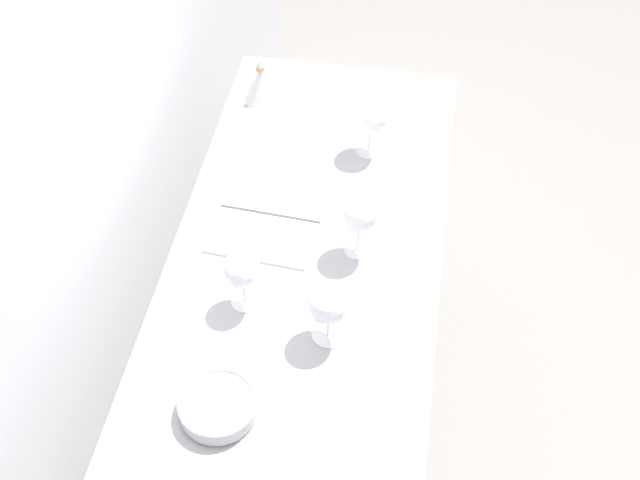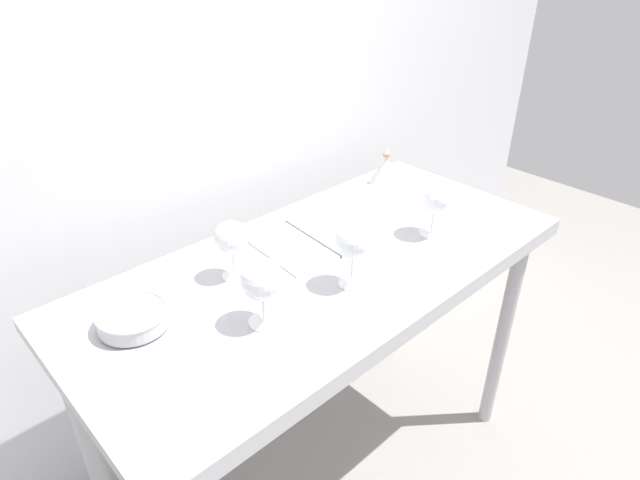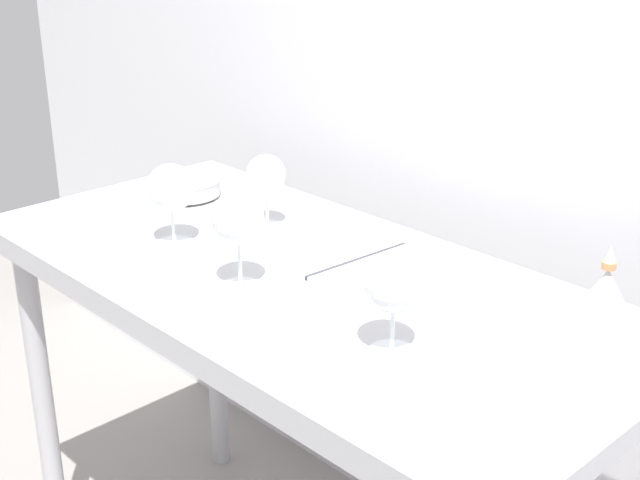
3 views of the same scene
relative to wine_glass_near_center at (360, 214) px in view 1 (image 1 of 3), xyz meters
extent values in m
plane|color=gray|center=(0.02, 0.13, -1.03)|extent=(6.00, 6.00, 0.00)
cube|color=silver|center=(0.02, 0.62, 0.27)|extent=(3.80, 0.04, 2.60)
cube|color=#ADADB2|center=(0.02, 0.13, -0.15)|extent=(1.40, 0.64, 0.04)
cube|color=#ADADB2|center=(0.02, -0.20, -0.15)|extent=(1.40, 0.01, 0.05)
cylinder|color=#ADADB2|center=(0.66, -0.13, -0.60)|extent=(0.05, 0.05, 0.86)
cylinder|color=#ADADB2|center=(0.66, 0.39, -0.60)|extent=(0.05, 0.05, 0.86)
cylinder|color=white|center=(0.00, 0.00, -0.13)|extent=(0.07, 0.07, 0.00)
cylinder|color=white|center=(0.00, 0.00, -0.08)|extent=(0.01, 0.01, 0.09)
sphere|color=white|center=(0.00, 0.00, 0.00)|extent=(0.09, 0.09, 0.09)
cylinder|color=maroon|center=(0.00, 0.00, -0.01)|extent=(0.07, 0.07, 0.02)
cylinder|color=white|center=(0.36, 0.02, -0.13)|extent=(0.07, 0.07, 0.00)
cylinder|color=white|center=(0.36, 0.02, -0.09)|extent=(0.01, 0.01, 0.08)
sphere|color=white|center=(0.36, 0.02, -0.01)|extent=(0.10, 0.10, 0.10)
cylinder|color=maroon|center=(0.36, 0.02, -0.02)|extent=(0.07, 0.07, 0.03)
cylinder|color=white|center=(-0.26, 0.03, -0.13)|extent=(0.07, 0.07, 0.00)
cylinder|color=white|center=(-0.26, 0.03, -0.09)|extent=(0.01, 0.01, 0.08)
sphere|color=white|center=(-0.26, 0.03, -0.01)|extent=(0.10, 0.10, 0.10)
cylinder|color=maroon|center=(-0.26, 0.03, -0.02)|extent=(0.07, 0.07, 0.02)
cylinder|color=white|center=(-0.20, 0.23, -0.13)|extent=(0.07, 0.07, 0.00)
cylinder|color=white|center=(-0.20, 0.23, -0.08)|extent=(0.01, 0.01, 0.08)
sphere|color=white|center=(-0.20, 0.23, -0.01)|extent=(0.08, 0.08, 0.08)
cylinder|color=maroon|center=(-0.20, 0.23, -0.02)|extent=(0.06, 0.06, 0.02)
cube|color=white|center=(0.00, 0.24, -0.12)|extent=(0.17, 0.27, 0.01)
cube|color=white|center=(0.15, 0.23, -0.12)|extent=(0.17, 0.27, 0.01)
cube|color=#3F3F47|center=(0.07, 0.23, -0.12)|extent=(0.03, 0.26, 0.01)
cube|color=white|center=(0.44, 0.17, -0.13)|extent=(0.23, 0.26, 0.00)
cylinder|color=#4C4C4C|center=(-0.48, 0.22, -0.12)|extent=(0.13, 0.13, 0.01)
cylinder|color=#B7B7BC|center=(-0.48, 0.22, -0.10)|extent=(0.16, 0.16, 0.04)
torus|color=#B7B7BC|center=(-0.48, 0.22, -0.09)|extent=(0.16, 0.16, 0.01)
cone|color=silver|center=(0.53, 0.35, -0.08)|extent=(0.11, 0.11, 0.10)
cylinder|color=#C17F4C|center=(0.53, 0.35, -0.02)|extent=(0.02, 0.02, 0.01)
cone|color=silver|center=(0.53, 0.35, 0.00)|extent=(0.02, 0.02, 0.03)
camera|label=1|loc=(-1.24, -0.11, 1.33)|focal=44.28mm
camera|label=2|loc=(-0.83, -0.76, 0.67)|focal=30.21mm
camera|label=3|loc=(1.16, -0.91, 0.56)|focal=49.39mm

